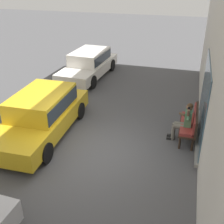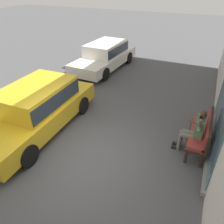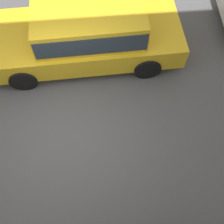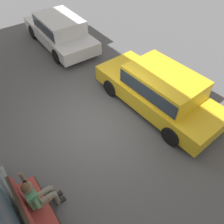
# 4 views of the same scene
# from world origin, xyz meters

# --- Properties ---
(ground_plane) EXTENTS (60.00, 60.00, 0.00)m
(ground_plane) POSITION_xyz_m (0.00, 0.00, 0.00)
(ground_plane) COLOR #4C4C4F
(parked_car_mid) EXTENTS (4.67, 1.99, 1.48)m
(parked_car_mid) POSITION_xyz_m (-0.58, -2.05, 0.80)
(parked_car_mid) COLOR gold
(parked_car_mid) RESTS_ON ground_plane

